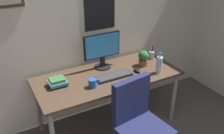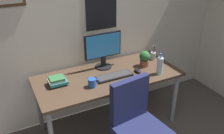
% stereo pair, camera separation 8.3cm
% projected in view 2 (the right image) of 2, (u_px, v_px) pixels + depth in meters
% --- Properties ---
extents(wall_back, '(4.40, 0.10, 2.60)m').
position_uv_depth(wall_back, '(69.00, 19.00, 2.76)').
color(wall_back, silver).
rests_on(wall_back, ground_plane).
extents(desk, '(1.67, 0.74, 0.72)m').
position_uv_depth(desk, '(108.00, 81.00, 2.81)').
color(desk, '#4C3828').
rests_on(desk, ground_plane).
extents(office_chair, '(0.57, 0.57, 0.95)m').
position_uv_depth(office_chair, '(137.00, 122.00, 2.35)').
color(office_chair, '#1E234C').
rests_on(office_chair, ground_plane).
extents(monitor, '(0.46, 0.20, 0.43)m').
position_uv_depth(monitor, '(103.00, 49.00, 2.85)').
color(monitor, black).
rests_on(monitor, desk).
extents(keyboard, '(0.43, 0.15, 0.03)m').
position_uv_depth(keyboard, '(114.00, 76.00, 2.73)').
color(keyboard, black).
rests_on(keyboard, desk).
extents(computer_mouse, '(0.06, 0.11, 0.04)m').
position_uv_depth(computer_mouse, '(138.00, 71.00, 2.84)').
color(computer_mouse, black).
rests_on(computer_mouse, desk).
extents(water_bottle, '(0.07, 0.07, 0.25)m').
position_uv_depth(water_bottle, '(160.00, 65.00, 2.77)').
color(water_bottle, silver).
rests_on(water_bottle, desk).
extents(coffee_mug_near, '(0.12, 0.09, 0.09)m').
position_uv_depth(coffee_mug_near, '(92.00, 83.00, 2.54)').
color(coffee_mug_near, '#2659B2').
rests_on(coffee_mug_near, desk).
extents(potted_plant, '(0.13, 0.13, 0.19)m').
position_uv_depth(potted_plant, '(145.00, 58.00, 2.95)').
color(potted_plant, brown).
rests_on(potted_plant, desk).
extents(pen_cup, '(0.07, 0.07, 0.20)m').
position_uv_depth(pen_cup, '(153.00, 55.00, 3.14)').
color(pen_cup, '#9EA0A5').
rests_on(pen_cup, desk).
extents(book_stack_left, '(0.19, 0.16, 0.09)m').
position_uv_depth(book_stack_left, '(57.00, 81.00, 2.57)').
color(book_stack_left, navy).
rests_on(book_stack_left, desk).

